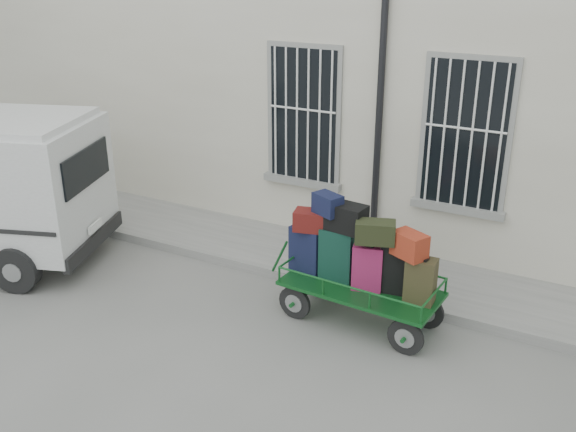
# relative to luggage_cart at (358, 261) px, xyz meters

# --- Properties ---
(ground) EXTENTS (80.00, 80.00, 0.00)m
(ground) POSITION_rel_luggage_cart_xyz_m (-1.53, -0.83, -0.92)
(ground) COLOR slate
(ground) RESTS_ON ground
(building) EXTENTS (24.00, 5.15, 6.00)m
(building) POSITION_rel_luggage_cart_xyz_m (-1.53, 4.67, 2.08)
(building) COLOR beige
(building) RESTS_ON ground
(sidewalk) EXTENTS (24.00, 1.70, 0.15)m
(sidewalk) POSITION_rel_luggage_cart_xyz_m (-1.53, 1.37, -0.84)
(sidewalk) COLOR slate
(sidewalk) RESTS_ON ground
(luggage_cart) EXTENTS (2.54, 1.11, 1.78)m
(luggage_cart) POSITION_rel_luggage_cart_xyz_m (0.00, 0.00, 0.00)
(luggage_cart) COLOR black
(luggage_cart) RESTS_ON ground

